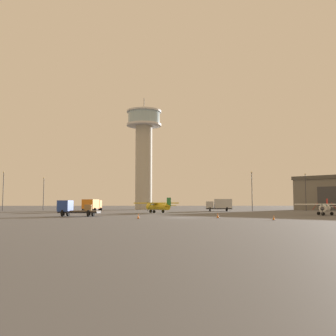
{
  "coord_description": "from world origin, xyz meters",
  "views": [
    {
      "loc": [
        -2.97,
        -55.17,
        2.13
      ],
      "look_at": [
        -1.29,
        21.64,
        8.87
      ],
      "focal_mm": 42.05,
      "sensor_mm": 36.0,
      "label": 1
    }
  ],
  "objects_px": {
    "light_post_north": "(3,188)",
    "traffic_cone_near_left": "(274,218)",
    "control_tower": "(144,147)",
    "truck_flatbed_blue": "(73,209)",
    "traffic_cone_near_right": "(218,215)",
    "truck_box_silver": "(220,204)",
    "light_post_centre": "(44,191)",
    "airplane_white": "(325,207)",
    "light_post_east": "(306,189)",
    "airplane_yellow": "(158,206)",
    "light_post_west": "(252,188)",
    "truck_box_orange": "(92,205)",
    "traffic_cone_mid_apron": "(138,216)"
  },
  "relations": [
    {
      "from": "light_post_north",
      "to": "traffic_cone_near_left",
      "type": "height_order",
      "value": "light_post_north"
    },
    {
      "from": "truck_box_orange",
      "to": "traffic_cone_mid_apron",
      "type": "height_order",
      "value": "truck_box_orange"
    },
    {
      "from": "traffic_cone_near_right",
      "to": "traffic_cone_mid_apron",
      "type": "relative_size",
      "value": 0.97
    },
    {
      "from": "control_tower",
      "to": "truck_box_silver",
      "type": "distance_m",
      "value": 35.18
    },
    {
      "from": "airplane_yellow",
      "to": "truck_flatbed_blue",
      "type": "relative_size",
      "value": 1.39
    },
    {
      "from": "truck_flatbed_blue",
      "to": "light_post_centre",
      "type": "relative_size",
      "value": 0.73
    },
    {
      "from": "airplane_white",
      "to": "traffic_cone_near_left",
      "type": "distance_m",
      "value": 22.54
    },
    {
      "from": "control_tower",
      "to": "truck_flatbed_blue",
      "type": "distance_m",
      "value": 61.51
    },
    {
      "from": "control_tower",
      "to": "light_post_centre",
      "type": "height_order",
      "value": "control_tower"
    },
    {
      "from": "light_post_centre",
      "to": "traffic_cone_mid_apron",
      "type": "distance_m",
      "value": 62.25
    },
    {
      "from": "light_post_west",
      "to": "light_post_centre",
      "type": "distance_m",
      "value": 55.51
    },
    {
      "from": "light_post_east",
      "to": "traffic_cone_near_left",
      "type": "bearing_deg",
      "value": -114.28
    },
    {
      "from": "airplane_yellow",
      "to": "traffic_cone_near_right",
      "type": "bearing_deg",
      "value": 160.01
    },
    {
      "from": "airplane_yellow",
      "to": "truck_box_orange",
      "type": "distance_m",
      "value": 18.26
    },
    {
      "from": "truck_box_silver",
      "to": "traffic_cone_near_left",
      "type": "bearing_deg",
      "value": 93.73
    },
    {
      "from": "airplane_yellow",
      "to": "truck_box_silver",
      "type": "relative_size",
      "value": 1.43
    },
    {
      "from": "light_post_east",
      "to": "light_post_centre",
      "type": "height_order",
      "value": "light_post_east"
    },
    {
      "from": "light_post_west",
      "to": "light_post_east",
      "type": "bearing_deg",
      "value": -2.04
    },
    {
      "from": "truck_flatbed_blue",
      "to": "light_post_west",
      "type": "height_order",
      "value": "light_post_west"
    },
    {
      "from": "truck_flatbed_blue",
      "to": "light_post_centre",
      "type": "xyz_separation_m",
      "value": [
        -18.02,
        45.98,
        4.13
      ]
    },
    {
      "from": "light_post_west",
      "to": "airplane_yellow",
      "type": "bearing_deg",
      "value": -139.33
    },
    {
      "from": "airplane_white",
      "to": "truck_box_orange",
      "type": "xyz_separation_m",
      "value": [
        -43.05,
        24.68,
        0.31
      ]
    },
    {
      "from": "airplane_white",
      "to": "traffic_cone_near_right",
      "type": "bearing_deg",
      "value": -30.03
    },
    {
      "from": "airplane_yellow",
      "to": "traffic_cone_near_left",
      "type": "height_order",
      "value": "airplane_yellow"
    },
    {
      "from": "truck_box_orange",
      "to": "traffic_cone_near_right",
      "type": "height_order",
      "value": "truck_box_orange"
    },
    {
      "from": "light_post_west",
      "to": "truck_box_silver",
      "type": "bearing_deg",
      "value": -152.75
    },
    {
      "from": "control_tower",
      "to": "light_post_centre",
      "type": "distance_m",
      "value": 32.3
    },
    {
      "from": "light_post_east",
      "to": "traffic_cone_near_left",
      "type": "distance_m",
      "value": 57.7
    },
    {
      "from": "truck_flatbed_blue",
      "to": "light_post_north",
      "type": "distance_m",
      "value": 49.4
    },
    {
      "from": "airplane_white",
      "to": "light_post_east",
      "type": "height_order",
      "value": "light_post_east"
    },
    {
      "from": "airplane_white",
      "to": "light_post_west",
      "type": "distance_m",
      "value": 35.59
    },
    {
      "from": "airplane_yellow",
      "to": "light_post_east",
      "type": "height_order",
      "value": "light_post_east"
    },
    {
      "from": "traffic_cone_mid_apron",
      "to": "airplane_yellow",
      "type": "bearing_deg",
      "value": 84.81
    },
    {
      "from": "light_post_north",
      "to": "traffic_cone_near_right",
      "type": "bearing_deg",
      "value": -44.85
    },
    {
      "from": "light_post_centre",
      "to": "traffic_cone_mid_apron",
      "type": "height_order",
      "value": "light_post_centre"
    },
    {
      "from": "truck_box_orange",
      "to": "light_post_west",
      "type": "xyz_separation_m",
      "value": [
        39.13,
        10.39,
        4.31
      ]
    },
    {
      "from": "airplane_yellow",
      "to": "light_post_centre",
      "type": "bearing_deg",
      "value": 11.03
    },
    {
      "from": "airplane_yellow",
      "to": "traffic_cone_near_left",
      "type": "xyz_separation_m",
      "value": [
        14.12,
        -32.22,
        -1.13
      ]
    },
    {
      "from": "light_post_north",
      "to": "traffic_cone_near_right",
      "type": "height_order",
      "value": "light_post_north"
    },
    {
      "from": "light_post_centre",
      "to": "airplane_white",
      "type": "bearing_deg",
      "value": -35.2
    },
    {
      "from": "light_post_east",
      "to": "traffic_cone_near_right",
      "type": "bearing_deg",
      "value": -122.73
    },
    {
      "from": "light_post_north",
      "to": "traffic_cone_near_right",
      "type": "xyz_separation_m",
      "value": [
        48.31,
        -48.07,
        -5.59
      ]
    },
    {
      "from": "truck_box_orange",
      "to": "traffic_cone_mid_apron",
      "type": "bearing_deg",
      "value": -153.87
    },
    {
      "from": "light_post_east",
      "to": "traffic_cone_near_right",
      "type": "distance_m",
      "value": 54.79
    },
    {
      "from": "control_tower",
      "to": "traffic_cone_near_right",
      "type": "height_order",
      "value": "control_tower"
    },
    {
      "from": "light_post_centre",
      "to": "traffic_cone_near_right",
      "type": "xyz_separation_m",
      "value": [
        39.36,
        -52.93,
        -4.98
      ]
    },
    {
      "from": "traffic_cone_near_right",
      "to": "truck_box_silver",
      "type": "bearing_deg",
      "value": 80.89
    },
    {
      "from": "truck_flatbed_blue",
      "to": "traffic_cone_mid_apron",
      "type": "xyz_separation_m",
      "value": [
        10.55,
        -9.11,
        -0.85
      ]
    },
    {
      "from": "control_tower",
      "to": "airplane_yellow",
      "type": "height_order",
      "value": "control_tower"
    },
    {
      "from": "truck_box_orange",
      "to": "truck_flatbed_blue",
      "type": "xyz_separation_m",
      "value": [
        2.03,
        -29.02,
        -0.42
      ]
    }
  ]
}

